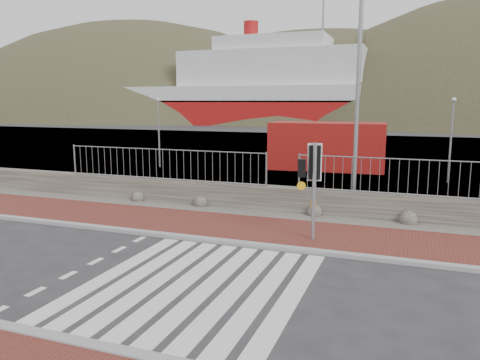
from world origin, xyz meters
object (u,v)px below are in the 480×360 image
at_px(ferry, 236,93).
at_px(streetlight, 363,79).
at_px(traffic_signal_far, 313,171).
at_px(shipping_container, 327,146).

height_order(ferry, streetlight, ferry).
bearing_deg(ferry, streetlight, -65.55).
xyz_separation_m(ferry, traffic_signal_far, (26.36, -63.90, -3.32)).
height_order(traffic_signal_far, shipping_container, traffic_signal_far).
bearing_deg(traffic_signal_far, ferry, -80.37).
bearing_deg(ferry, shipping_container, -63.82).
xyz_separation_m(traffic_signal_far, shipping_container, (-2.09, 14.53, -0.68)).
bearing_deg(ferry, traffic_signal_far, -67.58).
distance_m(traffic_signal_far, shipping_container, 14.69).
relative_size(traffic_signal_far, streetlight, 0.34).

